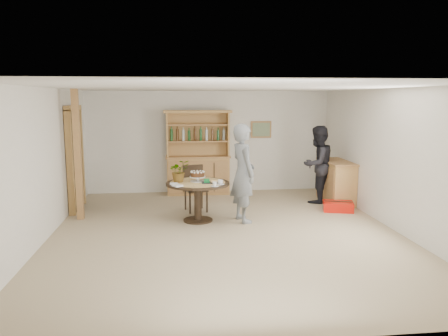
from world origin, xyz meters
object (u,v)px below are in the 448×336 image
at_px(hutch, 198,166).
at_px(dining_table, 198,190).
at_px(teen_boy, 243,173).
at_px(adult_person, 317,164).
at_px(dining_chair, 195,185).
at_px(sideboard, 336,181).
at_px(red_suitcase, 338,206).

distance_m(hutch, dining_table, 2.45).
relative_size(teen_boy, adult_person, 1.08).
distance_m(hutch, dining_chair, 1.63).
height_order(hutch, sideboard, hutch).
distance_m(teen_boy, red_suitcase, 2.30).
xyz_separation_m(adult_person, red_suitcase, (0.20, -0.82, -0.76)).
xyz_separation_m(dining_table, red_suitcase, (2.94, 0.41, -0.50)).
height_order(dining_table, red_suitcase, dining_table).
height_order(sideboard, adult_person, adult_person).
relative_size(sideboard, red_suitcase, 1.84).
distance_m(adult_person, red_suitcase, 1.14).
bearing_deg(dining_chair, dining_table, -102.24).
bearing_deg(dining_chair, red_suitcase, -21.56).
xyz_separation_m(hutch, adult_person, (2.60, -1.21, 0.18)).
xyz_separation_m(hutch, sideboard, (3.04, -1.24, -0.22)).
bearing_deg(teen_boy, dining_table, 68.26).
bearing_deg(teen_boy, red_suitcase, -91.29).
bearing_deg(dining_chair, adult_person, -5.26).
bearing_deg(hutch, red_suitcase, -35.93).
xyz_separation_m(sideboard, teen_boy, (-2.33, -1.30, 0.46)).
distance_m(sideboard, dining_chair, 3.22).
bearing_deg(adult_person, dining_chair, -25.49).
bearing_deg(red_suitcase, dining_chair, -172.56).
xyz_separation_m(dining_chair, adult_person, (2.76, 0.40, 0.33)).
relative_size(dining_table, dining_chair, 1.27).
xyz_separation_m(dining_chair, red_suitcase, (2.96, -0.42, -0.43)).
height_order(hutch, teen_boy, hutch).
bearing_deg(sideboard, dining_table, -159.33).
relative_size(sideboard, dining_chair, 1.33).
height_order(sideboard, teen_boy, teen_boy).
bearing_deg(dining_table, red_suitcase, 7.95).
xyz_separation_m(sideboard, adult_person, (-0.44, 0.03, 0.39)).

